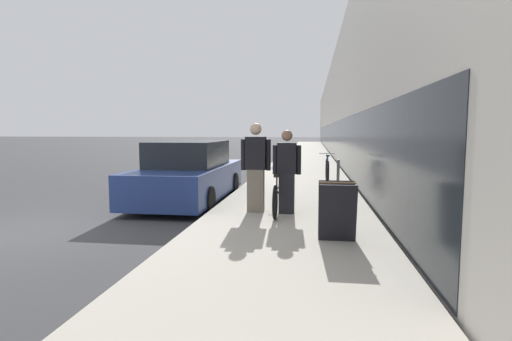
{
  "coord_description": "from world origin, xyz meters",
  "views": [
    {
      "loc": [
        5.25,
        -6.16,
        1.83
      ],
      "look_at": [
        2.74,
        11.66,
        0.03
      ],
      "focal_mm": 28.0,
      "sensor_mm": 36.0,
      "label": 1
    }
  ],
  "objects_px": {
    "bike_rack_hoop": "(338,170)",
    "cruiser_bike_nearest": "(327,170)",
    "sandwich_board_sign": "(337,211)",
    "parked_sedan_curbside": "(189,174)",
    "tandem_bicycle": "(279,193)",
    "person_bystander": "(256,168)",
    "person_rider": "(287,172)"
  },
  "relations": [
    {
      "from": "tandem_bicycle",
      "to": "parked_sedan_curbside",
      "type": "xyz_separation_m",
      "value": [
        -2.47,
        1.57,
        0.2
      ]
    },
    {
      "from": "tandem_bicycle",
      "to": "cruiser_bike_nearest",
      "type": "bearing_deg",
      "value": 76.33
    },
    {
      "from": "cruiser_bike_nearest",
      "to": "parked_sedan_curbside",
      "type": "relative_size",
      "value": 0.38
    },
    {
      "from": "bike_rack_hoop",
      "to": "person_bystander",
      "type": "bearing_deg",
      "value": -116.94
    },
    {
      "from": "person_rider",
      "to": "parked_sedan_curbside",
      "type": "bearing_deg",
      "value": 144.32
    },
    {
      "from": "cruiser_bike_nearest",
      "to": "bike_rack_hoop",
      "type": "bearing_deg",
      "value": -78.94
    },
    {
      "from": "sandwich_board_sign",
      "to": "person_bystander",
      "type": "bearing_deg",
      "value": 128.26
    },
    {
      "from": "bike_rack_hoop",
      "to": "parked_sedan_curbside",
      "type": "bearing_deg",
      "value": -153.72
    },
    {
      "from": "bike_rack_hoop",
      "to": "cruiser_bike_nearest",
      "type": "bearing_deg",
      "value": 101.06
    },
    {
      "from": "tandem_bicycle",
      "to": "sandwich_board_sign",
      "type": "xyz_separation_m",
      "value": [
        1.07,
        -2.21,
        0.09
      ]
    },
    {
      "from": "parked_sedan_curbside",
      "to": "cruiser_bike_nearest",
      "type": "bearing_deg",
      "value": 41.96
    },
    {
      "from": "cruiser_bike_nearest",
      "to": "person_bystander",
      "type": "bearing_deg",
      "value": -107.86
    },
    {
      "from": "bike_rack_hoop",
      "to": "person_rider",
      "type": "bearing_deg",
      "value": -108.26
    },
    {
      "from": "tandem_bicycle",
      "to": "person_rider",
      "type": "distance_m",
      "value": 0.62
    },
    {
      "from": "tandem_bicycle",
      "to": "person_bystander",
      "type": "height_order",
      "value": "person_bystander"
    },
    {
      "from": "sandwich_board_sign",
      "to": "bike_rack_hoop",
      "type": "bearing_deg",
      "value": 86.28
    },
    {
      "from": "parked_sedan_curbside",
      "to": "tandem_bicycle",
      "type": "bearing_deg",
      "value": -32.36
    },
    {
      "from": "cruiser_bike_nearest",
      "to": "sandwich_board_sign",
      "type": "distance_m",
      "value": 7.06
    },
    {
      "from": "person_rider",
      "to": "sandwich_board_sign",
      "type": "relative_size",
      "value": 1.88
    },
    {
      "from": "sandwich_board_sign",
      "to": "tandem_bicycle",
      "type": "bearing_deg",
      "value": 115.86
    },
    {
      "from": "person_rider",
      "to": "sandwich_board_sign",
      "type": "bearing_deg",
      "value": -64.5
    },
    {
      "from": "tandem_bicycle",
      "to": "person_rider",
      "type": "bearing_deg",
      "value": -62.14
    },
    {
      "from": "person_bystander",
      "to": "cruiser_bike_nearest",
      "type": "bearing_deg",
      "value": 72.14
    },
    {
      "from": "bike_rack_hoop",
      "to": "sandwich_board_sign",
      "type": "relative_size",
      "value": 0.94
    },
    {
      "from": "person_bystander",
      "to": "parked_sedan_curbside",
      "type": "relative_size",
      "value": 0.38
    },
    {
      "from": "person_bystander",
      "to": "person_rider",
      "type": "bearing_deg",
      "value": -6.83
    },
    {
      "from": "tandem_bicycle",
      "to": "person_bystander",
      "type": "relative_size",
      "value": 1.42
    },
    {
      "from": "tandem_bicycle",
      "to": "sandwich_board_sign",
      "type": "height_order",
      "value": "sandwich_board_sign"
    },
    {
      "from": "bike_rack_hoop",
      "to": "cruiser_bike_nearest",
      "type": "distance_m",
      "value": 1.38
    },
    {
      "from": "parked_sedan_curbside",
      "to": "person_rider",
      "type": "bearing_deg",
      "value": -35.68
    },
    {
      "from": "cruiser_bike_nearest",
      "to": "parked_sedan_curbside",
      "type": "bearing_deg",
      "value": -138.04
    },
    {
      "from": "cruiser_bike_nearest",
      "to": "sandwich_board_sign",
      "type": "height_order",
      "value": "cruiser_bike_nearest"
    }
  ]
}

